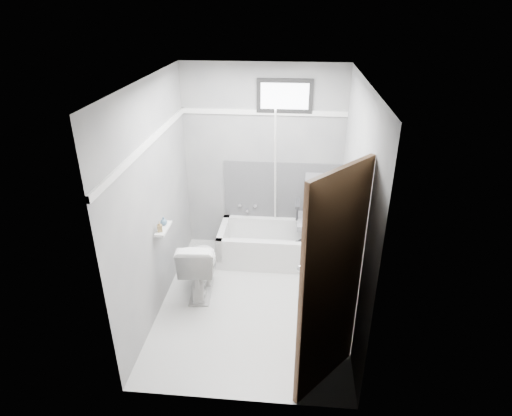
# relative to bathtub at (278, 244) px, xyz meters

# --- Properties ---
(floor) EXTENTS (2.60, 2.60, 0.00)m
(floor) POSITION_rel_bathtub_xyz_m (-0.23, -0.93, -0.21)
(floor) COLOR silver
(floor) RESTS_ON ground
(ceiling) EXTENTS (2.60, 2.60, 0.00)m
(ceiling) POSITION_rel_bathtub_xyz_m (-0.23, -0.93, 2.19)
(ceiling) COLOR silver
(ceiling) RESTS_ON floor
(wall_back) EXTENTS (2.00, 0.02, 2.40)m
(wall_back) POSITION_rel_bathtub_xyz_m (-0.23, 0.37, 0.99)
(wall_back) COLOR slate
(wall_back) RESTS_ON floor
(wall_front) EXTENTS (2.00, 0.02, 2.40)m
(wall_front) POSITION_rel_bathtub_xyz_m (-0.23, -2.23, 0.99)
(wall_front) COLOR slate
(wall_front) RESTS_ON floor
(wall_left) EXTENTS (0.02, 2.60, 2.40)m
(wall_left) POSITION_rel_bathtub_xyz_m (-1.23, -0.93, 0.99)
(wall_left) COLOR slate
(wall_left) RESTS_ON floor
(wall_right) EXTENTS (0.02, 2.60, 2.40)m
(wall_right) POSITION_rel_bathtub_xyz_m (0.77, -0.93, 0.99)
(wall_right) COLOR slate
(wall_right) RESTS_ON floor
(bathtub) EXTENTS (1.50, 0.70, 0.42)m
(bathtub) POSITION_rel_bathtub_xyz_m (0.00, 0.00, 0.00)
(bathtub) COLOR silver
(bathtub) RESTS_ON floor
(office_chair) EXTENTS (0.57, 0.57, 0.97)m
(office_chair) POSITION_rel_bathtub_xyz_m (0.47, 0.05, 0.39)
(office_chair) COLOR slate
(office_chair) RESTS_ON bathtub
(toilet) EXTENTS (0.45, 0.74, 0.70)m
(toilet) POSITION_rel_bathtub_xyz_m (-0.85, -0.78, 0.14)
(toilet) COLOR white
(toilet) RESTS_ON floor
(door) EXTENTS (0.78, 0.78, 2.00)m
(door) POSITION_rel_bathtub_xyz_m (0.75, -2.21, 0.79)
(door) COLOR #50311E
(door) RESTS_ON floor
(window) EXTENTS (0.66, 0.04, 0.40)m
(window) POSITION_rel_bathtub_xyz_m (0.02, 0.36, 1.81)
(window) COLOR black
(window) RESTS_ON wall_back
(backerboard) EXTENTS (1.50, 0.02, 0.78)m
(backerboard) POSITION_rel_bathtub_xyz_m (0.02, 0.36, 0.59)
(backerboard) COLOR #4C4C4F
(backerboard) RESTS_ON wall_back
(trim_back) EXTENTS (2.00, 0.02, 0.06)m
(trim_back) POSITION_rel_bathtub_xyz_m (-0.23, 0.36, 1.61)
(trim_back) COLOR white
(trim_back) RESTS_ON wall_back
(trim_left) EXTENTS (0.02, 2.60, 0.06)m
(trim_left) POSITION_rel_bathtub_xyz_m (-1.22, -0.93, 1.61)
(trim_left) COLOR white
(trim_left) RESTS_ON wall_left
(pole) EXTENTS (0.02, 0.62, 1.86)m
(pole) POSITION_rel_bathtub_xyz_m (-0.06, 0.13, 0.84)
(pole) COLOR white
(pole) RESTS_ON bathtub
(shelf) EXTENTS (0.10, 0.32, 0.02)m
(shelf) POSITION_rel_bathtub_xyz_m (-1.16, -0.95, 0.69)
(shelf) COLOR silver
(shelf) RESTS_ON wall_left
(soap_bottle_a) EXTENTS (0.06, 0.06, 0.11)m
(soap_bottle_a) POSITION_rel_bathtub_xyz_m (-1.17, -1.03, 0.76)
(soap_bottle_a) COLOR olive
(soap_bottle_a) RESTS_ON shelf
(soap_bottle_b) EXTENTS (0.10, 0.10, 0.09)m
(soap_bottle_b) POSITION_rel_bathtub_xyz_m (-1.17, -0.89, 0.75)
(soap_bottle_b) COLOR #476882
(soap_bottle_b) RESTS_ON shelf
(faucet) EXTENTS (0.26, 0.10, 0.16)m
(faucet) POSITION_rel_bathtub_xyz_m (-0.43, 0.34, 0.34)
(faucet) COLOR silver
(faucet) RESTS_ON wall_back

